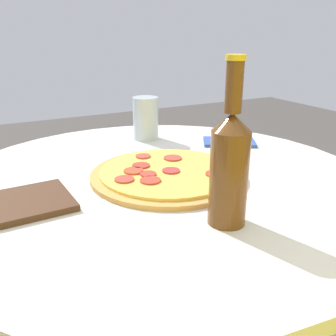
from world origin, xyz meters
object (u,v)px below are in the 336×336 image
object	(u,v)px
pizza_paddle	(8,207)
pizza	(168,173)
drinking_glass	(146,118)
beer_bottle	(229,164)

from	to	relation	value
pizza_paddle	pizza	bearing A→B (deg)	178.52
pizza	drinking_glass	world-z (taller)	drinking_glass
pizza_paddle	beer_bottle	bearing A→B (deg)	142.58
pizza	pizza_paddle	bearing A→B (deg)	1.51
pizza	beer_bottle	size ratio (longest dim) A/B	1.25
pizza	beer_bottle	xyz separation A→B (m)	(0.01, 0.22, 0.09)
beer_bottle	pizza_paddle	size ratio (longest dim) A/B	0.87
beer_bottle	pizza_paddle	xyz separation A→B (m)	(0.31, -0.21, -0.09)
drinking_glass	pizza	bearing A→B (deg)	74.33
pizza_paddle	drinking_glass	world-z (taller)	drinking_glass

